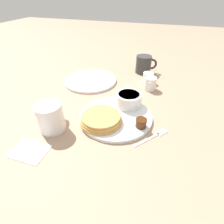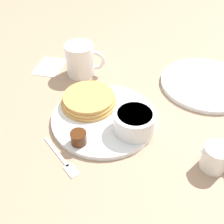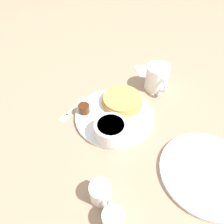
# 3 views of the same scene
# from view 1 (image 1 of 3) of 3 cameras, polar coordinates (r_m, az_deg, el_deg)

# --- Properties ---
(ground_plane) EXTENTS (4.00, 4.00, 0.00)m
(ground_plane) POSITION_cam_1_polar(r_m,az_deg,el_deg) (0.63, 1.22, -1.95)
(ground_plane) COLOR #9E7F66
(plate) EXTENTS (0.26, 0.26, 0.01)m
(plate) POSITION_cam_1_polar(r_m,az_deg,el_deg) (0.63, 1.23, -1.52)
(plate) COLOR white
(plate) RESTS_ON ground_plane
(pancake_stack) EXTENTS (0.14, 0.14, 0.03)m
(pancake_stack) POSITION_cam_1_polar(r_m,az_deg,el_deg) (0.59, -3.59, -2.18)
(pancake_stack) COLOR tan
(pancake_stack) RESTS_ON plate
(bowl) EXTENTS (0.10, 0.10, 0.05)m
(bowl) POSITION_cam_1_polar(r_m,az_deg,el_deg) (0.67, 5.44, 4.21)
(bowl) COLOR white
(bowl) RESTS_ON plate
(syrup_cup) EXTENTS (0.04, 0.04, 0.03)m
(syrup_cup) POSITION_cam_1_polar(r_m,az_deg,el_deg) (0.58, 9.48, -3.52)
(syrup_cup) COLOR #47230F
(syrup_cup) RESTS_ON plate
(butter_ramekin) EXTENTS (0.05, 0.05, 0.04)m
(butter_ramekin) POSITION_cam_1_polar(r_m,az_deg,el_deg) (0.68, 6.92, 3.38)
(butter_ramekin) COLOR white
(butter_ramekin) RESTS_ON plate
(coffee_mug) EXTENTS (0.08, 0.12, 0.09)m
(coffee_mug) POSITION_cam_1_polar(r_m,az_deg,el_deg) (0.60, -19.29, -1.53)
(coffee_mug) COLOR white
(coffee_mug) RESTS_ON ground_plane
(creamer_pitcher_near) EXTENTS (0.05, 0.08, 0.06)m
(creamer_pitcher_near) POSITION_cam_1_polar(r_m,az_deg,el_deg) (0.82, 12.36, 9.16)
(creamer_pitcher_near) COLOR white
(creamer_pitcher_near) RESTS_ON ground_plane
(creamer_pitcher_far) EXTENTS (0.05, 0.07, 0.05)m
(creamer_pitcher_far) POSITION_cam_1_polar(r_m,az_deg,el_deg) (0.88, 11.69, 10.88)
(creamer_pitcher_far) COLOR white
(creamer_pitcher_far) RESTS_ON ground_plane
(fork) EXTENTS (0.10, 0.11, 0.00)m
(fork) POSITION_cam_1_polar(r_m,az_deg,el_deg) (0.58, 13.74, -7.52)
(fork) COLOR silver
(fork) RESTS_ON ground_plane
(napkin) EXTENTS (0.10, 0.08, 0.00)m
(napkin) POSITION_cam_1_polar(r_m,az_deg,el_deg) (0.57, -25.33, -11.39)
(napkin) COLOR white
(napkin) RESTS_ON ground_plane
(second_mug) EXTENTS (0.11, 0.08, 0.09)m
(second_mug) POSITION_cam_1_polar(r_m,az_deg,el_deg) (0.99, 10.38, 15.05)
(second_mug) COLOR #333333
(second_mug) RESTS_ON ground_plane
(far_plate) EXTENTS (0.26, 0.26, 0.01)m
(far_plate) POSITION_cam_1_polar(r_m,az_deg,el_deg) (0.89, -7.07, 10.24)
(far_plate) COLOR white
(far_plate) RESTS_ON ground_plane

